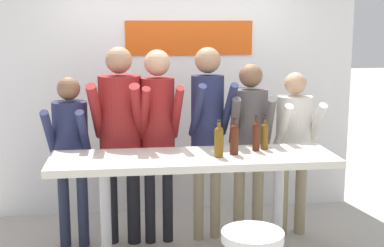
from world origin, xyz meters
name	(u,v)px	position (x,y,z in m)	size (l,w,h in m)	color
back_wall	(175,84)	(0.00, 1.53, 1.41)	(3.95, 0.12, 2.81)	white
tasting_table	(194,172)	(0.00, 0.00, 0.85)	(2.35, 0.66, 0.99)	silver
person_far_left	(71,143)	(-1.05, 0.59, 0.99)	(0.42, 0.52, 1.59)	#23283D
person_left	(120,124)	(-0.60, 0.62, 1.15)	(0.52, 0.64, 1.86)	black
person_center_left	(158,123)	(-0.25, 0.59, 1.16)	(0.40, 0.55, 1.83)	black
person_center	(208,120)	(0.21, 0.62, 1.18)	(0.41, 0.57, 1.85)	gray
person_center_right	(250,131)	(0.61, 0.60, 1.06)	(0.43, 0.55, 1.69)	gray
person_right	(294,136)	(1.06, 0.63, 1.00)	(0.42, 0.52, 1.61)	gray
wine_bottle_0	(256,135)	(0.55, 0.10, 1.13)	(0.06, 0.06, 0.31)	#4C1E0F
wine_bottle_1	(265,135)	(0.64, 0.15, 1.12)	(0.06, 0.06, 0.28)	brown
wine_bottle_2	(219,140)	(0.20, -0.07, 1.13)	(0.07, 0.07, 0.30)	brown
wine_bottle_3	(234,138)	(0.34, 0.00, 1.13)	(0.07, 0.07, 0.31)	#4C1E0F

